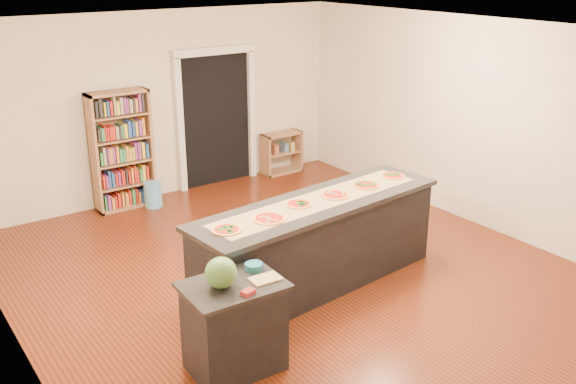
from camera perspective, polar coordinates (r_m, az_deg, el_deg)
room at (r=7.00m, az=0.95°, el=2.61°), size 6.00×7.00×2.80m
doorway at (r=10.34m, az=-6.42°, el=7.16°), size 1.40×0.09×2.21m
kitchen_island at (r=7.16m, az=2.69°, el=-4.59°), size 3.09×0.84×1.02m
side_counter at (r=5.82m, az=-4.79°, el=-11.83°), size 0.87×0.63×0.86m
bookshelf at (r=9.61m, az=-14.55°, el=3.58°), size 0.87×0.31×1.74m
low_shelf at (r=11.01m, az=-0.59°, el=3.52°), size 0.71×0.30×0.71m
waste_bin at (r=9.73m, az=-11.92°, el=-0.23°), size 0.26×0.26×0.38m
kraft_paper at (r=6.97m, az=2.69°, el=-0.78°), size 2.71×0.75×0.00m
watermelon at (r=5.50m, az=-5.98°, el=-7.15°), size 0.28×0.28×0.28m
cutting_board at (r=5.65m, az=-2.02°, el=-7.74°), size 0.28×0.19×0.02m
package_red at (r=5.43m, az=-3.57°, el=-8.89°), size 0.13×0.11×0.04m
package_teal at (r=5.82m, az=-3.06°, el=-6.63°), size 0.16×0.16×0.06m
pizza_a at (r=6.23m, az=-5.50°, el=-3.36°), size 0.31×0.31×0.02m
pizza_b at (r=6.47m, az=-1.68°, el=-2.37°), size 0.33×0.33×0.02m
pizza_c at (r=6.84m, az=0.95°, el=-1.08°), size 0.29×0.29×0.02m
pizza_d at (r=7.12m, az=4.22°, el=-0.26°), size 0.33×0.33×0.02m
pizza_e at (r=7.45m, az=6.94°, el=0.60°), size 0.34×0.34×0.02m
pizza_f at (r=7.82m, az=9.29°, el=1.42°), size 0.29×0.29×0.02m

